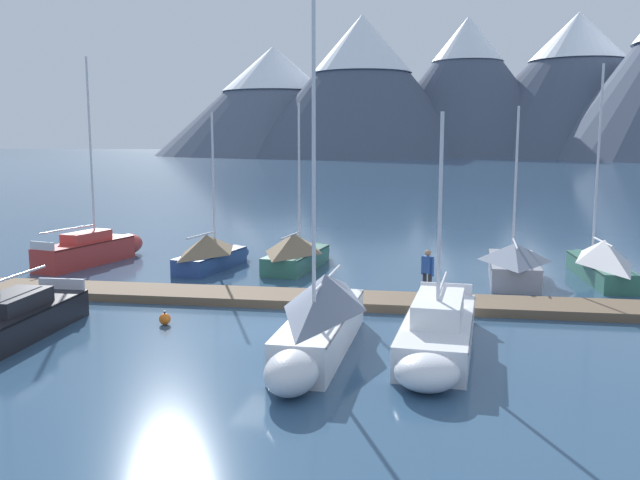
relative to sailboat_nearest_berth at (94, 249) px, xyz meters
name	(u,v)px	position (x,y,z in m)	size (l,w,h in m)	color
ground_plane	(279,333)	(11.79, -9.69, -0.67)	(700.00, 700.00, 0.00)	#2D4C6B
mountain_west_summit	(274,99)	(-51.88, 213.88, 19.59)	(85.93, 85.93, 38.89)	#4C566B
mountain_central_massif	(362,84)	(-17.01, 196.27, 23.07)	(75.98, 75.98, 45.64)	#424C60
mountain_shoulder_ridge	(467,85)	(16.52, 210.21, 22.98)	(70.70, 70.70, 46.24)	#424C60
mountain_east_summit	(576,83)	(52.28, 216.57, 23.66)	(90.16, 90.16, 47.43)	#424C60
dock	(308,299)	(11.79, -5.69, -0.53)	(26.22, 3.59, 0.30)	brown
sailboat_nearest_berth	(94,249)	(0.00, 0.00, 0.00)	(2.58, 6.79, 9.59)	#B2332D
sailboat_second_berth	(5,324)	(4.27, -12.22, -0.12)	(2.16, 6.88, 8.97)	black
sailboat_mid_dock_port	(212,252)	(6.02, -0.22, 0.10)	(2.17, 5.56, 7.03)	navy
sailboat_mid_dock_starboard	(298,251)	(9.80, 0.79, 0.10)	(2.28, 6.14, 7.44)	#336B56
sailboat_far_berth	(320,317)	(13.39, -11.16, 0.31)	(1.74, 7.57, 9.52)	silver
sailboat_outer_slip	(437,333)	(16.56, -10.68, -0.07)	(2.08, 7.24, 6.55)	white
sailboat_end_of_dock	(513,262)	(19.23, -0.12, 0.12)	(2.13, 5.78, 7.19)	#93939E
sailboat_last_slip	(600,260)	(22.77, 0.78, 0.18)	(2.05, 7.00, 8.95)	#336B56
person_on_dock	(427,270)	(15.98, -5.14, 0.59)	(0.47, 0.42, 1.69)	#232328
mooring_buoy_channel_marker	(165,319)	(7.99, -9.49, -0.49)	(0.37, 0.37, 0.45)	orange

